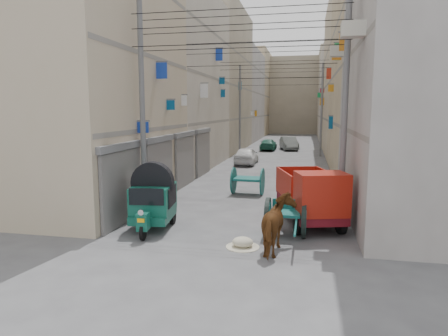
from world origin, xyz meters
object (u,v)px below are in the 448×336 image
(feed_sack, at_px, (243,242))
(mini_truck, at_px, (313,200))
(second_cart, at_px, (248,180))
(distant_car_green, at_px, (268,145))
(tonga_cart, at_px, (286,217))
(distant_car_grey, at_px, (289,143))
(distant_car_white, at_px, (246,156))
(auto_rickshaw, at_px, (153,199))
(horse, at_px, (279,225))

(feed_sack, bearing_deg, mini_truck, 50.62)
(second_cart, distance_m, distant_car_green, 21.84)
(mini_truck, relative_size, distant_car_green, 1.03)
(tonga_cart, relative_size, distant_car_green, 0.72)
(mini_truck, xyz_separation_m, distant_car_grey, (-2.03, 27.43, -0.31))
(tonga_cart, bearing_deg, distant_car_white, 102.93)
(distant_car_white, height_order, distant_car_grey, distant_car_grey)
(auto_rickshaw, relative_size, distant_car_grey, 0.63)
(mini_truck, xyz_separation_m, feed_sack, (-2.04, -2.48, -0.82))
(feed_sack, bearing_deg, second_cart, 97.17)
(mini_truck, bearing_deg, distant_car_white, 90.13)
(horse, bearing_deg, feed_sack, -8.63)
(second_cart, height_order, distant_car_white, distant_car_white)
(auto_rickshaw, xyz_separation_m, second_cart, (2.34, 6.17, -0.34))
(feed_sack, relative_size, distant_car_green, 0.16)
(auto_rickshaw, height_order, distant_car_grey, auto_rickshaw)
(auto_rickshaw, height_order, tonga_cart, auto_rickshaw)
(tonga_cart, height_order, distant_car_green, tonga_cart)
(horse, bearing_deg, distant_car_green, -81.47)
(tonga_cart, distance_m, horse, 1.50)
(mini_truck, height_order, distant_car_green, mini_truck)
(horse, xyz_separation_m, distant_car_grey, (-1.05, 30.13, -0.14))
(feed_sack, xyz_separation_m, distant_car_white, (-2.60, 18.17, 0.49))
(feed_sack, height_order, distant_car_green, distant_car_green)
(feed_sack, distance_m, distant_car_grey, 29.92)
(distant_car_green, bearing_deg, auto_rickshaw, 87.40)
(distant_car_white, xyz_separation_m, distant_car_green, (0.58, 11.07, -0.10))
(mini_truck, height_order, distant_car_grey, mini_truck)
(auto_rickshaw, bearing_deg, distant_car_green, 80.51)
(second_cart, distance_m, feed_sack, 7.50)
(second_cart, relative_size, distant_car_green, 0.40)
(mini_truck, xyz_separation_m, distant_car_green, (-4.06, 26.75, -0.42))
(auto_rickshaw, relative_size, distant_car_white, 0.67)
(auto_rickshaw, relative_size, mini_truck, 0.65)
(distant_car_white, height_order, distant_car_green, distant_car_white)
(mini_truck, distance_m, feed_sack, 3.31)
(auto_rickshaw, xyz_separation_m, distant_car_white, (0.67, 16.92, -0.38))
(auto_rickshaw, height_order, horse, auto_rickshaw)
(auto_rickshaw, bearing_deg, tonga_cart, -6.55)
(feed_sack, bearing_deg, tonga_cart, 47.41)
(tonga_cart, bearing_deg, auto_rickshaw, -179.32)
(feed_sack, height_order, distant_car_white, distant_car_white)
(auto_rickshaw, relative_size, second_cart, 1.68)
(tonga_cart, height_order, second_cart, second_cart)
(auto_rickshaw, xyz_separation_m, tonga_cart, (4.45, 0.03, -0.39))
(horse, relative_size, distant_car_white, 0.50)
(mini_truck, bearing_deg, distant_car_grey, 77.87)
(second_cart, bearing_deg, distant_car_white, 101.16)
(distant_car_grey, bearing_deg, feed_sack, -102.35)
(mini_truck, xyz_separation_m, distant_car_white, (-4.64, 15.69, -0.32))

